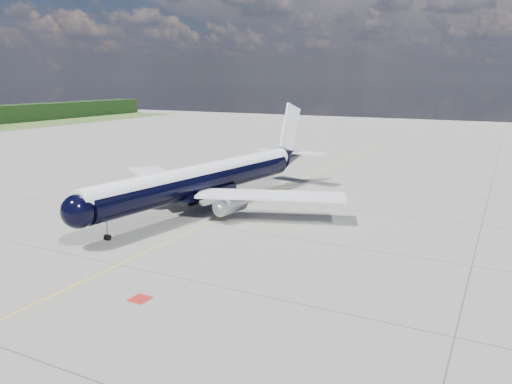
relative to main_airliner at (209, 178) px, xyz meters
The scene contains 4 objects.
ground 14.10m from the main_airliner, 74.06° to the left, with size 320.00×320.00×0.00m, color gray.
taxiway_centerline 9.72m from the main_airliner, 65.05° to the left, with size 0.16×160.00×0.01m, color yellow.
red_marking 29.32m from the main_airliner, 68.80° to the right, with size 1.60×1.60×0.01m, color maroon.
main_airliner is the anchor object (origin of this frame).
Camera 1 is at (32.01, -38.85, 17.26)m, focal length 35.00 mm.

